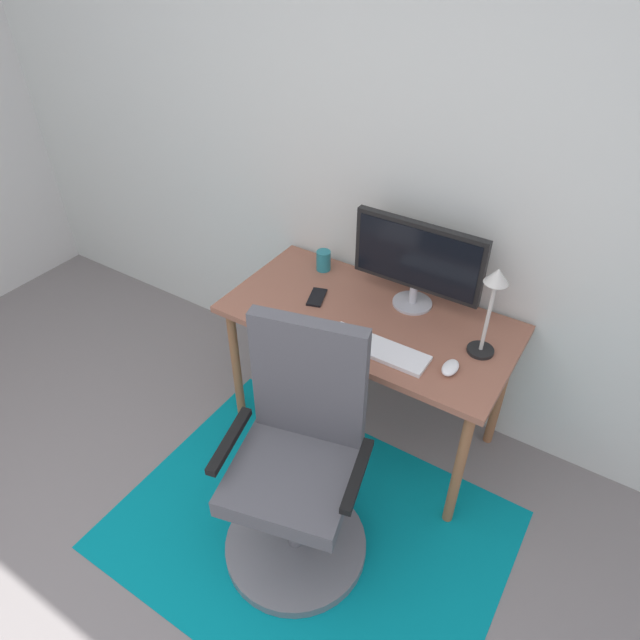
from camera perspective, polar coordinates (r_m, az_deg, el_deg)
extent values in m
cube|color=silver|center=(2.59, 7.67, 16.02)|extent=(6.00, 0.10, 2.60)
cube|color=#057C89|center=(2.64, -1.14, -20.41)|extent=(1.62, 1.23, 0.01)
cube|color=#905843|center=(2.52, 4.98, 0.13)|extent=(1.29, 0.65, 0.03)
cylinder|color=#955D39|center=(2.84, -8.47, -4.58)|extent=(0.04, 0.04, 0.70)
cylinder|color=#955D39|center=(2.45, 13.84, -14.43)|extent=(0.04, 0.04, 0.70)
cylinder|color=#955D39|center=(3.16, -2.39, 0.88)|extent=(0.04, 0.04, 0.70)
cylinder|color=#955D39|center=(2.82, 17.79, -6.86)|extent=(0.04, 0.04, 0.70)
cylinder|color=#B2B2B7|center=(2.61, 9.30, 1.73)|extent=(0.18, 0.18, 0.01)
cylinder|color=#B2B2B7|center=(2.58, 9.41, 2.60)|extent=(0.04, 0.04, 0.09)
cube|color=black|center=(2.47, 9.87, 6.38)|extent=(0.59, 0.04, 0.31)
cube|color=black|center=(2.45, 9.68, 6.18)|extent=(0.55, 0.00, 0.27)
cube|color=white|center=(2.33, 5.86, -2.87)|extent=(0.43, 0.13, 0.02)
ellipsoid|color=white|center=(2.28, 13.04, -4.71)|extent=(0.06, 0.10, 0.03)
cylinder|color=teal|center=(2.79, 0.35, 6.03)|extent=(0.07, 0.07, 0.10)
cube|color=black|center=(2.61, -0.32, 2.32)|extent=(0.11, 0.15, 0.01)
cylinder|color=black|center=(2.40, 15.91, -2.96)|extent=(0.11, 0.11, 0.01)
cylinder|color=beige|center=(2.30, 16.62, 0.27)|extent=(0.02, 0.02, 0.33)
cone|color=beige|center=(2.19, 17.51, 4.29)|extent=(0.10, 0.10, 0.06)
cylinder|color=slate|center=(2.58, -2.46, -21.73)|extent=(0.59, 0.59, 0.05)
cylinder|color=slate|center=(2.39, -2.61, -18.96)|extent=(0.06, 0.06, 0.41)
cube|color=#4C4C51|center=(2.19, -2.79, -15.47)|extent=(0.55, 0.55, 0.08)
cube|color=#4C4C51|center=(2.07, -1.13, -6.10)|extent=(0.43, 0.16, 0.55)
cube|color=black|center=(2.17, -9.12, -11.92)|extent=(0.12, 0.32, 0.03)
cube|color=black|center=(2.05, 3.81, -15.36)|extent=(0.12, 0.32, 0.03)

